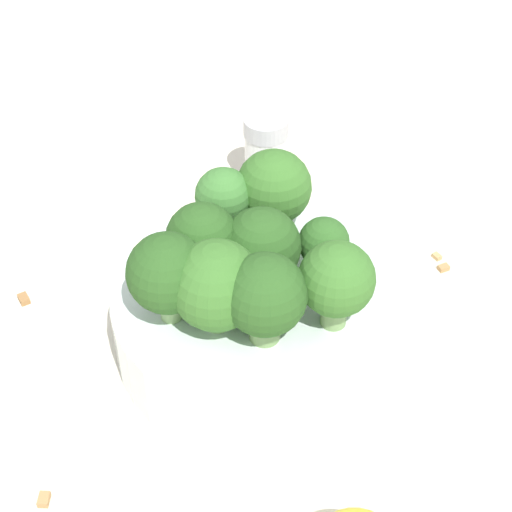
# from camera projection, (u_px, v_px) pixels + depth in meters

# --- Properties ---
(ground_plane) EXTENTS (3.00, 3.00, 0.00)m
(ground_plane) POSITION_uv_depth(u_px,v_px,m) (256.00, 344.00, 0.58)
(ground_plane) COLOR beige
(bowl) EXTENTS (0.19, 0.19, 0.05)m
(bowl) POSITION_uv_depth(u_px,v_px,m) (256.00, 319.00, 0.56)
(bowl) COLOR silver
(bowl) RESTS_ON ground_plane
(broccoli_floret_0) EXTENTS (0.05, 0.05, 0.06)m
(broccoli_floret_0) POSITION_uv_depth(u_px,v_px,m) (202.00, 240.00, 0.53)
(broccoli_floret_0) COLOR #8EB770
(broccoli_floret_0) RESTS_ON bowl
(broccoli_floret_1) EXTENTS (0.05, 0.05, 0.06)m
(broccoli_floret_1) POSITION_uv_depth(u_px,v_px,m) (262.00, 248.00, 0.53)
(broccoli_floret_1) COLOR #8EB770
(broccoli_floret_1) RESTS_ON bowl
(broccoli_floret_2) EXTENTS (0.04, 0.04, 0.06)m
(broccoli_floret_2) POSITION_uv_depth(u_px,v_px,m) (226.00, 198.00, 0.56)
(broccoli_floret_2) COLOR #7A9E5B
(broccoli_floret_2) RESTS_ON bowl
(broccoli_floret_3) EXTENTS (0.05, 0.05, 0.06)m
(broccoli_floret_3) POSITION_uv_depth(u_px,v_px,m) (168.00, 275.00, 0.50)
(broccoli_floret_3) COLOR #8EB770
(broccoli_floret_3) RESTS_ON bowl
(broccoli_floret_4) EXTENTS (0.05, 0.05, 0.06)m
(broccoli_floret_4) POSITION_uv_depth(u_px,v_px,m) (265.00, 297.00, 0.49)
(broccoli_floret_4) COLOR #7A9E5B
(broccoli_floret_4) RESTS_ON bowl
(broccoli_floret_5) EXTENTS (0.05, 0.05, 0.06)m
(broccoli_floret_5) POSITION_uv_depth(u_px,v_px,m) (274.00, 188.00, 0.57)
(broccoli_floret_5) COLOR #7A9E5B
(broccoli_floret_5) RESTS_ON bowl
(broccoli_floret_6) EXTENTS (0.05, 0.05, 0.06)m
(broccoli_floret_6) POSITION_uv_depth(u_px,v_px,m) (337.00, 281.00, 0.50)
(broccoli_floret_6) COLOR #7A9E5B
(broccoli_floret_6) RESTS_ON bowl
(broccoli_floret_7) EXTENTS (0.03, 0.03, 0.04)m
(broccoli_floret_7) POSITION_uv_depth(u_px,v_px,m) (324.00, 245.00, 0.54)
(broccoli_floret_7) COLOR #8EB770
(broccoli_floret_7) RESTS_ON bowl
(broccoli_floret_8) EXTENTS (0.06, 0.06, 0.06)m
(broccoli_floret_8) POSITION_uv_depth(u_px,v_px,m) (216.00, 286.00, 0.50)
(broccoli_floret_8) COLOR #8EB770
(broccoli_floret_8) RESTS_ON bowl
(pepper_shaker) EXTENTS (0.04, 0.04, 0.07)m
(pepper_shaker) POSITION_uv_depth(u_px,v_px,m) (266.00, 153.00, 0.68)
(pepper_shaker) COLOR silver
(pepper_shaker) RESTS_ON ground_plane
(almond_crumb_0) EXTENTS (0.01, 0.01, 0.01)m
(almond_crumb_0) POSITION_uv_depth(u_px,v_px,m) (43.00, 497.00, 0.49)
(almond_crumb_0) COLOR #AD7F4C
(almond_crumb_0) RESTS_ON ground_plane
(almond_crumb_1) EXTENTS (0.01, 0.01, 0.01)m
(almond_crumb_1) POSITION_uv_depth(u_px,v_px,m) (444.00, 266.00, 0.63)
(almond_crumb_1) COLOR #AD7F4C
(almond_crumb_1) RESTS_ON ground_plane
(almond_crumb_2) EXTENTS (0.01, 0.01, 0.01)m
(almond_crumb_2) POSITION_uv_depth(u_px,v_px,m) (23.00, 297.00, 0.60)
(almond_crumb_2) COLOR olive
(almond_crumb_2) RESTS_ON ground_plane
(almond_crumb_3) EXTENTS (0.01, 0.01, 0.01)m
(almond_crumb_3) POSITION_uv_depth(u_px,v_px,m) (437.00, 255.00, 0.64)
(almond_crumb_3) COLOR tan
(almond_crumb_3) RESTS_ON ground_plane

